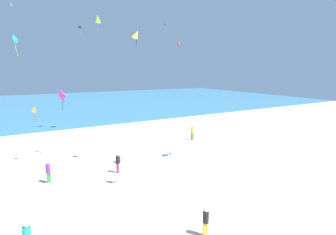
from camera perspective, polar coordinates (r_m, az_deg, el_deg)
The scene contains 19 objects.
ground_plane at distance 23.47m, azimuth -2.03°, elevation -8.40°, with size 120.00×120.00×0.00m, color beige.
ocean_water at distance 65.64m, azimuth -20.06°, elevation 3.39°, with size 120.00×60.00×0.05m, color teal.
dune_mound at distance 17.14m, azimuth -31.47°, elevation -17.60°, with size 6.27×4.39×1.88m, color beige.
beach_chair_near_camera at distance 18.08m, azimuth -12.86°, elevation -13.87°, with size 0.81×0.80×0.55m.
cooler_box at distance 22.71m, azimuth -0.57°, elevation -8.70°, with size 0.52×0.45×0.26m.
person_0 at distance 19.15m, azimuth -26.35°, elevation -11.21°, with size 0.44×0.44×1.55m.
person_1 at distance 19.27m, azimuth -11.75°, elevation -10.24°, with size 0.40×0.40×1.50m.
person_2 at distance 27.78m, azimuth 5.76°, elevation -3.34°, with size 0.46×0.46×1.66m.
person_3 at distance 21.54m, azimuth -11.64°, elevation -9.64°, with size 0.63×0.64×0.74m.
person_5 at distance 12.48m, azimuth 8.86°, elevation -22.77°, with size 0.30×0.30×1.43m.
kite_red at distance 43.29m, azimuth 2.36°, elevation 17.26°, with size 0.86×0.85×1.71m.
kite_teal at distance 24.05m, azimuth -32.31°, elevation 15.17°, with size 0.38×0.66×1.69m.
kite_black at distance 32.63m, azimuth -19.88°, elevation 19.40°, with size 0.55×0.68×1.41m.
kite_blue at distance 34.37m, azimuth -33.10°, elevation 21.45°, with size 0.60×0.58×1.21m.
kite_purple at distance 44.06m, azimuth -0.54°, elevation 21.33°, with size 0.72×0.78×1.20m.
kite_magenta at distance 23.25m, azimuth -23.70°, elevation 4.71°, with size 0.59×0.84×1.80m.
kite_orange at distance 22.68m, azimuth -28.97°, elevation 1.23°, with size 0.37×0.43×1.38m.
kite_yellow at distance 19.23m, azimuth -7.50°, elevation 18.78°, with size 0.71×0.51×1.26m.
kite_lime at distance 31.66m, azimuth -16.26°, elevation 21.36°, with size 1.03×1.11×1.83m.
Camera 1 is at (-10.03, -9.77, 7.69)m, focal length 25.90 mm.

